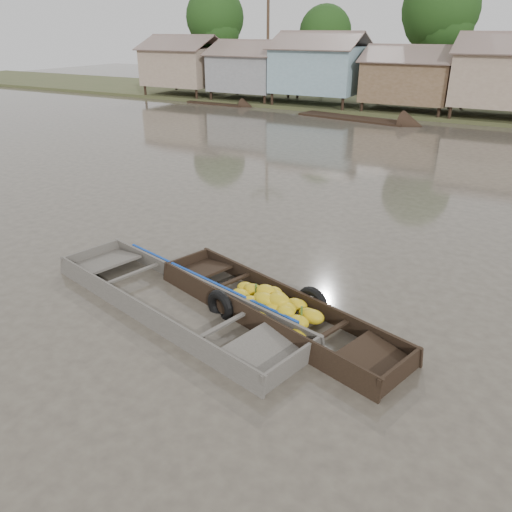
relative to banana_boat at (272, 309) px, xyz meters
The scene contains 3 objects.
ground 0.73m from the banana_boat, 127.13° to the right, with size 120.00×120.00×0.00m, color #463F35.
banana_boat is the anchor object (origin of this frame).
viewer_boat 2.15m from the banana_boat, 160.68° to the right, with size 7.11×3.42×0.55m.
Camera 1 is at (4.56, -7.60, 5.62)m, focal length 35.00 mm.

